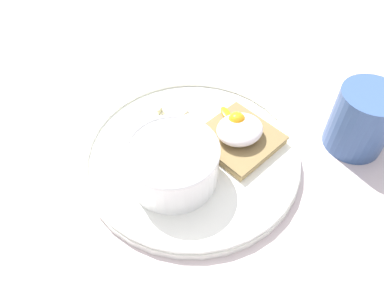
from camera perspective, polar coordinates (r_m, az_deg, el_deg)
name	(u,v)px	position (r cm, az deg, el deg)	size (l,w,h in cm)	color
ground_plane	(192,163)	(50.66, 0.00, -2.95)	(120.00, 120.00, 2.00)	beige
plate	(192,155)	(49.25, 0.00, -1.67)	(28.27, 28.27, 1.60)	white
oatmeal_bowl	(173,163)	(44.68, -2.99, -2.89)	(11.25, 11.25, 5.58)	white
toast_slice	(238,139)	(50.25, 7.09, 0.82)	(11.71, 11.71, 1.27)	olive
poached_egg	(239,128)	(48.95, 7.23, 2.36)	(6.24, 8.49, 3.16)	white
banana_slice_front	(175,110)	(53.85, -2.59, 5.20)	(4.87, 4.89, 1.35)	#F4E5BB
banana_slice_left	(150,108)	(54.64, -6.40, 5.54)	(4.79, 4.79, 1.09)	#EBECBC
banana_slice_back	(182,123)	(51.94, -1.49, 3.28)	(4.85, 4.88, 1.69)	beige
banana_slice_right	(149,119)	(52.81, -6.60, 3.76)	(3.54, 3.53, 1.31)	beige
coffee_mug	(362,120)	(53.03, 24.49, 3.41)	(7.79, 7.79, 8.96)	#385589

